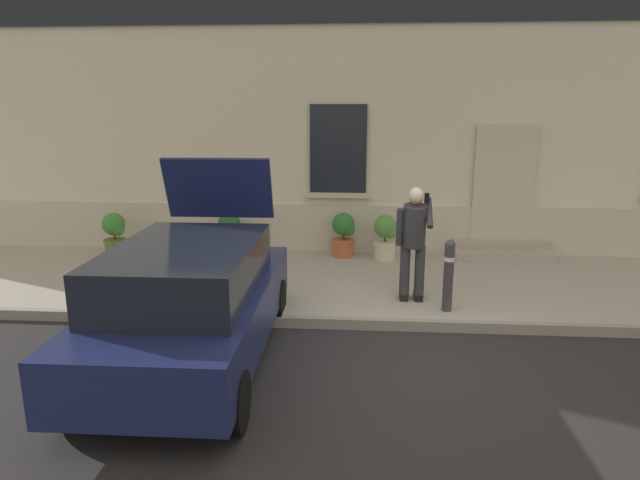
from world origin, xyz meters
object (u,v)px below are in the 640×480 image
(person_on_phone, at_px, (414,237))
(planter_charcoal, at_px, (230,233))
(planter_olive, at_px, (115,233))
(planter_cream, at_px, (385,236))
(planter_terracotta, at_px, (344,234))
(hatchback_car_navy, at_px, (192,300))
(bollard_near_person, at_px, (449,273))

(person_on_phone, height_order, planter_charcoal, person_on_phone)
(planter_olive, bearing_deg, person_on_phone, -21.49)
(planter_cream, bearing_deg, person_on_phone, -82.67)
(planter_charcoal, distance_m, planter_cream, 3.02)
(planter_olive, xyz_separation_m, planter_cream, (5.25, 0.16, 0.00))
(planter_charcoal, height_order, planter_terracotta, same)
(hatchback_car_navy, xyz_separation_m, planter_olive, (-2.80, 4.13, -0.19))
(person_on_phone, bearing_deg, planter_olive, 163.33)
(planter_olive, height_order, planter_charcoal, same)
(planter_olive, relative_size, planter_terracotta, 1.00)
(planter_terracotta, bearing_deg, planter_cream, -10.34)
(person_on_phone, bearing_deg, hatchback_car_navy, -139.85)
(hatchback_car_navy, xyz_separation_m, planter_terracotta, (1.64, 4.44, -0.19))
(planter_cream, bearing_deg, bollard_near_person, -73.90)
(person_on_phone, relative_size, planter_cream, 2.03)
(planter_olive, relative_size, planter_charcoal, 1.00)
(person_on_phone, relative_size, planter_charcoal, 2.03)
(bollard_near_person, xyz_separation_m, planter_cream, (-0.78, 2.69, -0.11))
(bollard_near_person, height_order, planter_charcoal, bollard_near_person)
(hatchback_car_navy, distance_m, planter_terracotta, 4.74)
(hatchback_car_navy, bearing_deg, bollard_near_person, 26.43)
(planter_terracotta, bearing_deg, bollard_near_person, -60.94)
(planter_terracotta, xyz_separation_m, planter_cream, (0.80, -0.15, 0.00))
(planter_terracotta, bearing_deg, person_on_phone, -66.15)
(hatchback_car_navy, xyz_separation_m, person_on_phone, (2.74, 1.95, 0.35))
(hatchback_car_navy, bearing_deg, planter_charcoal, 97.58)
(bollard_near_person, xyz_separation_m, planter_olive, (-6.02, 2.53, -0.11))
(planter_charcoal, relative_size, planter_terracotta, 1.00)
(planter_charcoal, relative_size, planter_cream, 1.00)
(bollard_near_person, bearing_deg, planter_cream, 106.10)
(planter_olive, distance_m, planter_terracotta, 4.46)
(hatchback_car_navy, height_order, bollard_near_person, hatchback_car_navy)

